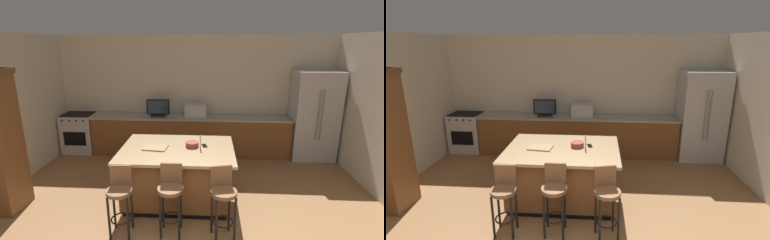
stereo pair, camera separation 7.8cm
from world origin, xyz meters
TOP-DOWN VIEW (x-y plane):
  - wall_back at (0.00, 4.58)m, footprint 6.76×0.12m
  - counter_back at (-0.10, 4.20)m, footprint 4.48×0.62m
  - kitchen_island at (-0.17, 2.18)m, footprint 1.77×1.28m
  - refrigerator at (2.61, 4.15)m, footprint 0.92×0.74m
  - range_oven at (-2.71, 4.20)m, footprint 0.73×0.63m
  - microwave at (0.03, 4.20)m, footprint 0.48×0.36m
  - tv_monitor at (-0.82, 4.15)m, footprint 0.52×0.16m
  - sink_faucet_back at (-0.28, 4.30)m, footprint 0.02×0.02m
  - sink_faucet_island at (0.20, 2.18)m, footprint 0.02×0.02m
  - bar_stool_left at (-0.84, 1.32)m, footprint 0.34×0.34m
  - bar_stool_center at (-0.17, 1.36)m, footprint 0.34×0.34m
  - bar_stool_right at (0.52, 1.32)m, footprint 0.35×0.37m
  - fruit_bowl at (0.06, 2.28)m, footprint 0.21×0.21m
  - cell_phone at (0.26, 2.31)m, footprint 0.10×0.16m
  - cutting_board at (-0.51, 2.17)m, footprint 0.39×0.32m

SIDE VIEW (x-z plane):
  - counter_back at x=-0.10m, z-range 0.00..0.89m
  - range_oven at x=-2.71m, z-range 0.00..0.91m
  - kitchen_island at x=-0.17m, z-range 0.01..0.92m
  - bar_stool_left at x=-0.84m, z-range 0.09..1.04m
  - bar_stool_center at x=-0.17m, z-range 0.10..1.07m
  - bar_stool_right at x=0.52m, z-range 0.10..1.08m
  - cell_phone at x=0.26m, z-range 0.91..0.92m
  - cutting_board at x=-0.51m, z-range 0.91..0.93m
  - fruit_bowl at x=0.06m, z-range 0.91..0.98m
  - refrigerator at x=2.61m, z-range 0.00..1.94m
  - sink_faucet_back at x=-0.28m, z-range 0.89..1.13m
  - sink_faucet_island at x=0.20m, z-range 0.91..1.13m
  - microwave at x=0.03m, z-range 0.89..1.18m
  - tv_monitor at x=-0.82m, z-range 0.88..1.27m
  - wall_back at x=0.00m, z-range 0.00..2.69m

